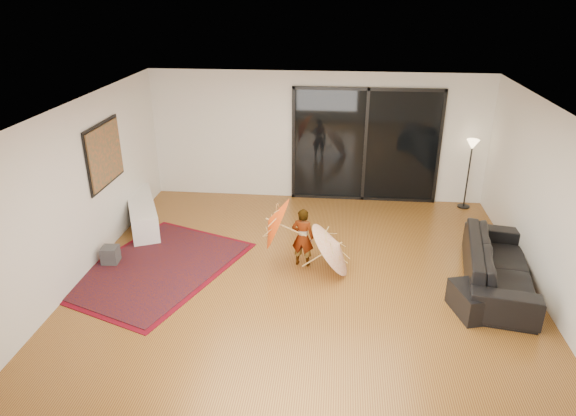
# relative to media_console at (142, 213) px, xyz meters

# --- Properties ---
(floor) EXTENTS (7.00, 7.00, 0.00)m
(floor) POSITION_rel_media_console_xyz_m (3.25, -1.72, -0.26)
(floor) COLOR olive
(floor) RESTS_ON ground
(ceiling) EXTENTS (7.00, 7.00, 0.00)m
(ceiling) POSITION_rel_media_console_xyz_m (3.25, -1.72, 2.44)
(ceiling) COLOR white
(ceiling) RESTS_ON wall_back
(wall_back) EXTENTS (7.00, 0.00, 7.00)m
(wall_back) POSITION_rel_media_console_xyz_m (3.25, 1.78, 1.09)
(wall_back) COLOR silver
(wall_back) RESTS_ON floor
(wall_front) EXTENTS (7.00, 0.00, 7.00)m
(wall_front) POSITION_rel_media_console_xyz_m (3.25, -5.22, 1.09)
(wall_front) COLOR silver
(wall_front) RESTS_ON floor
(wall_left) EXTENTS (0.00, 7.00, 7.00)m
(wall_left) POSITION_rel_media_console_xyz_m (-0.25, -1.72, 1.09)
(wall_left) COLOR silver
(wall_left) RESTS_ON floor
(wall_right) EXTENTS (0.00, 7.00, 7.00)m
(wall_right) POSITION_rel_media_console_xyz_m (6.75, -1.72, 1.09)
(wall_right) COLOR silver
(wall_right) RESTS_ON floor
(sliding_door) EXTENTS (3.06, 0.07, 2.40)m
(sliding_door) POSITION_rel_media_console_xyz_m (4.25, 1.75, 0.94)
(sliding_door) COLOR black
(sliding_door) RESTS_ON wall_back
(painting) EXTENTS (0.04, 1.28, 1.08)m
(painting) POSITION_rel_media_console_xyz_m (-0.21, -0.72, 1.39)
(painting) COLOR black
(painting) RESTS_ON wall_left
(media_console) EXTENTS (1.19, 1.87, 0.51)m
(media_console) POSITION_rel_media_console_xyz_m (0.00, 0.00, 0.00)
(media_console) COLOR white
(media_console) RESTS_ON floor
(speaker) EXTENTS (0.28, 0.28, 0.30)m
(speaker) POSITION_rel_media_console_xyz_m (0.00, -1.49, -0.11)
(speaker) COLOR #424244
(speaker) RESTS_ON floor
(persian_rug) EXTENTS (3.00, 3.48, 0.02)m
(persian_rug) POSITION_rel_media_console_xyz_m (0.80, -1.58, -0.25)
(persian_rug) COLOR #5E0814
(persian_rug) RESTS_ON floor
(sofa) EXTENTS (1.33, 2.51, 0.70)m
(sofa) POSITION_rel_media_console_xyz_m (6.20, -1.54, 0.09)
(sofa) COLOR black
(sofa) RESTS_ON floor
(ottoman) EXTENTS (0.85, 0.85, 0.39)m
(ottoman) POSITION_rel_media_console_xyz_m (5.76, -2.30, -0.06)
(ottoman) COLOR black
(ottoman) RESTS_ON floor
(floor_lamp) EXTENTS (0.25, 0.25, 1.45)m
(floor_lamp) POSITION_rel_media_console_xyz_m (6.35, 1.53, 0.89)
(floor_lamp) COLOR black
(floor_lamp) RESTS_ON floor
(child) EXTENTS (0.40, 0.30, 1.00)m
(child) POSITION_rel_media_console_xyz_m (3.17, -1.21, 0.24)
(child) COLOR #999999
(child) RESTS_ON floor
(parasol_orange) EXTENTS (0.50, 0.88, 0.88)m
(parasol_orange) POSITION_rel_media_console_xyz_m (2.62, -1.26, 0.48)
(parasol_orange) COLOR #EE4A0C
(parasol_orange) RESTS_ON child
(parasol_white) EXTENTS (0.73, 0.96, 0.98)m
(parasol_white) POSITION_rel_media_console_xyz_m (3.77, -1.36, 0.25)
(parasol_white) COLOR silver
(parasol_white) RESTS_ON floor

